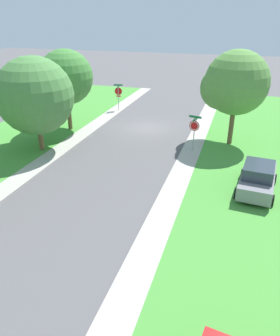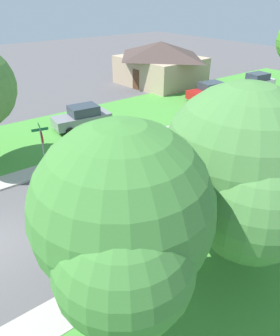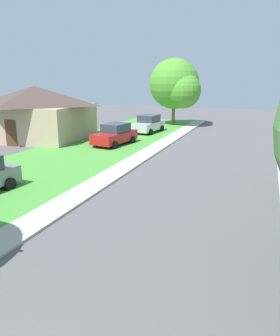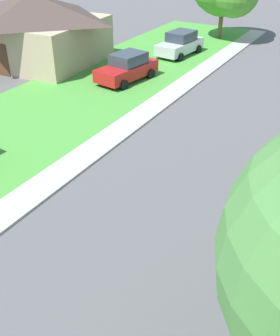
% 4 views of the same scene
% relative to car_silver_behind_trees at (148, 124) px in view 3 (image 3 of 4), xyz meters
% --- Properties ---
extents(sidewalk_west, '(1.40, 56.00, 0.10)m').
position_rel_car_silver_behind_trees_xyz_m(sidewalk_west, '(3.04, -17.27, -0.82)').
color(sidewalk_west, '#ADA89E').
rests_on(sidewalk_west, ground).
extents(lawn_west, '(8.00, 56.00, 0.08)m').
position_rel_car_silver_behind_trees_xyz_m(lawn_west, '(-1.66, -17.27, -0.83)').
color(lawn_west, '#479338').
rests_on(lawn_west, ground).
extents(car_silver_behind_trees, '(2.38, 4.47, 1.76)m').
position_rel_car_silver_behind_trees_xyz_m(car_silver_behind_trees, '(0.00, 0.00, 0.00)').
color(car_silver_behind_trees, silver).
rests_on(car_silver_behind_trees, ground).
extents(car_red_driveway_right, '(2.50, 4.52, 1.76)m').
position_rel_car_silver_behind_trees_xyz_m(car_red_driveway_right, '(-0.41, -6.90, 0.00)').
color(car_red_driveway_right, red).
rests_on(car_red_driveway_right, ground).
extents(tree_across_left, '(5.98, 5.57, 7.43)m').
position_rel_car_silver_behind_trees_xyz_m(tree_across_left, '(1.14, 6.12, 3.59)').
color(tree_across_left, brown).
rests_on(tree_across_left, ground).
extents(house_left_setback, '(9.50, 8.38, 4.60)m').
position_rel_car_silver_behind_trees_xyz_m(house_left_setback, '(-8.22, -6.51, 1.50)').
color(house_left_setback, tan).
rests_on(house_left_setback, ground).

